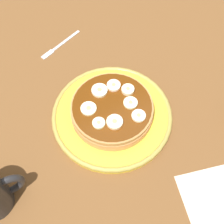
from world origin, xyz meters
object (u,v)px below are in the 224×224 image
at_px(fork, 59,46).
at_px(plate, 112,115).
at_px(banana_slice_1, 115,122).
at_px(napkin, 210,197).
at_px(banana_slice_0, 89,109).
at_px(banana_slice_5, 139,116).
at_px(banana_slice_7, 99,123).
at_px(banana_slice_2, 114,86).
at_px(banana_slice_6, 100,91).
at_px(banana_slice_3, 130,103).
at_px(banana_slice_4, 128,90).
at_px(pancake_stack, 112,110).

bearing_deg(fork, plate, -84.58).
bearing_deg(banana_slice_1, napkin, -63.82).
bearing_deg(banana_slice_0, napkin, -62.67).
xyz_separation_m(banana_slice_5, banana_slice_7, (-0.08, 0.02, -0.00)).
relative_size(banana_slice_2, napkin, 0.28).
height_order(banana_slice_0, banana_slice_6, banana_slice_6).
height_order(banana_slice_7, fork, banana_slice_7).
height_order(plate, banana_slice_3, banana_slice_3).
distance_m(banana_slice_4, fork, 0.25).
relative_size(banana_slice_3, napkin, 0.27).
bearing_deg(banana_slice_6, pancake_stack, -82.33).
bearing_deg(napkin, banana_slice_3, 102.28).
distance_m(banana_slice_3, banana_slice_5, 0.04).
bearing_deg(plate, banana_slice_2, 58.19).
height_order(banana_slice_1, banana_slice_4, same).
xyz_separation_m(banana_slice_1, banana_slice_3, (0.05, 0.03, -0.00)).
bearing_deg(fork, pancake_stack, -84.79).
height_order(banana_slice_6, fork, banana_slice_6).
xyz_separation_m(pancake_stack, napkin, (0.09, -0.25, -0.03)).
relative_size(banana_slice_7, napkin, 0.24).
bearing_deg(banana_slice_5, pancake_stack, 127.31).
xyz_separation_m(plate, banana_slice_1, (-0.01, -0.04, 0.04)).
distance_m(banana_slice_1, banana_slice_3, 0.06).
bearing_deg(banana_slice_6, banana_slice_0, -143.44).
bearing_deg(banana_slice_1, banana_slice_3, 26.42).
bearing_deg(banana_slice_5, banana_slice_4, 80.01).
bearing_deg(banana_slice_4, banana_slice_5, -99.99).
distance_m(banana_slice_7, fork, 0.29).
distance_m(banana_slice_2, banana_slice_7, 0.10).
relative_size(banana_slice_4, banana_slice_7, 1.05).
relative_size(plate, banana_slice_6, 7.68).
xyz_separation_m(pancake_stack, banana_slice_4, (0.05, 0.02, 0.02)).
distance_m(pancake_stack, banana_slice_6, 0.05).
relative_size(plate, banana_slice_2, 8.86).
xyz_separation_m(plate, banana_slice_3, (0.04, -0.01, 0.04)).
xyz_separation_m(banana_slice_4, fork, (-0.07, 0.24, -0.05)).
bearing_deg(banana_slice_1, banana_slice_5, -10.99).
bearing_deg(banana_slice_6, napkin, -71.99).
relative_size(banana_slice_4, banana_slice_6, 0.80).
relative_size(banana_slice_0, banana_slice_5, 1.14).
distance_m(banana_slice_5, banana_slice_7, 0.08).
bearing_deg(plate, banana_slice_4, 20.37).
height_order(banana_slice_2, banana_slice_6, same).
height_order(banana_slice_2, fork, banana_slice_2).
height_order(pancake_stack, napkin, pancake_stack).
bearing_deg(napkin, banana_slice_7, 120.80).
bearing_deg(banana_slice_0, banana_slice_4, 1.72).
relative_size(banana_slice_2, banana_slice_7, 1.14).
bearing_deg(pancake_stack, banana_slice_5, -52.69).
height_order(banana_slice_0, banana_slice_4, banana_slice_4).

